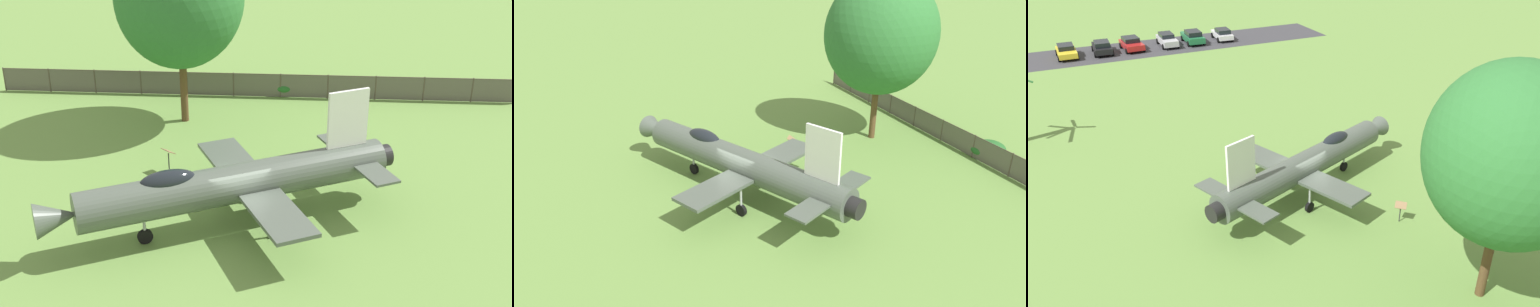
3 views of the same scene
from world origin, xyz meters
The scene contains 5 objects.
ground_plane centered at (0.00, 0.00, 0.00)m, with size 200.00×200.00×0.00m, color #668E42.
display_jet centered at (0.25, -0.27, 1.90)m, with size 11.63×12.28×5.08m.
perimeter_fence centered at (-13.76, -4.25, 0.78)m, with size 8.70×29.29×1.47m.
shrub_near_fence centered at (-15.13, -2.94, 0.50)m, with size 2.11×1.81×1.00m.
info_plaque centered at (-3.28, -4.74, 0.85)m, with size 0.60×0.71×1.14m.
Camera 1 is at (22.54, 9.15, 14.84)m, focal length 48.96 mm.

